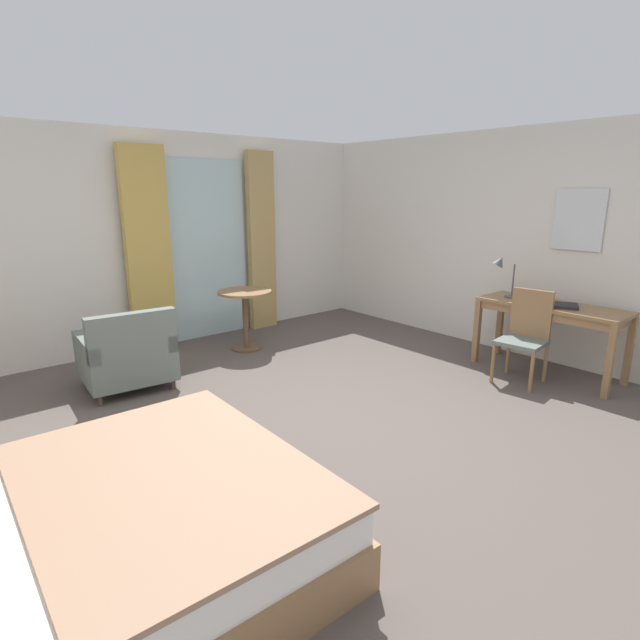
{
  "coord_description": "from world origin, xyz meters",
  "views": [
    {
      "loc": [
        -2.44,
        -2.9,
        1.89
      ],
      "look_at": [
        0.15,
        0.16,
        0.85
      ],
      "focal_mm": 28.14,
      "sensor_mm": 36.0,
      "label": 1
    }
  ],
  "objects_px": {
    "round_cafe_table": "(245,306)",
    "desk_chair": "(525,332)",
    "bed": "(88,543)",
    "closed_book": "(560,305)",
    "armchair_by_window": "(127,356)",
    "desk_lamp": "(503,269)",
    "writing_desk": "(551,313)"
  },
  "relations": [
    {
      "from": "bed",
      "to": "round_cafe_table",
      "type": "distance_m",
      "value": 3.85
    },
    {
      "from": "desk_chair",
      "to": "round_cafe_table",
      "type": "bearing_deg",
      "value": 120.45
    },
    {
      "from": "desk_chair",
      "to": "closed_book",
      "type": "relative_size",
      "value": 2.87
    },
    {
      "from": "desk_lamp",
      "to": "bed",
      "type": "bearing_deg",
      "value": -172.96
    },
    {
      "from": "bed",
      "to": "writing_desk",
      "type": "distance_m",
      "value": 4.64
    },
    {
      "from": "writing_desk",
      "to": "armchair_by_window",
      "type": "relative_size",
      "value": 1.68
    },
    {
      "from": "round_cafe_table",
      "to": "desk_lamp",
      "type": "bearing_deg",
      "value": -49.77
    },
    {
      "from": "closed_book",
      "to": "armchair_by_window",
      "type": "bearing_deg",
      "value": 116.59
    },
    {
      "from": "desk_chair",
      "to": "armchair_by_window",
      "type": "bearing_deg",
      "value": 142.91
    },
    {
      "from": "desk_lamp",
      "to": "armchair_by_window",
      "type": "height_order",
      "value": "desk_lamp"
    },
    {
      "from": "bed",
      "to": "desk_lamp",
      "type": "xyz_separation_m",
      "value": [
        4.52,
        0.56,
        0.81
      ]
    },
    {
      "from": "closed_book",
      "to": "round_cafe_table",
      "type": "xyz_separation_m",
      "value": [
        -1.92,
        2.88,
        -0.23
      ]
    },
    {
      "from": "writing_desk",
      "to": "armchair_by_window",
      "type": "distance_m",
      "value": 4.31
    },
    {
      "from": "bed",
      "to": "round_cafe_table",
      "type": "height_order",
      "value": "bed"
    },
    {
      "from": "writing_desk",
      "to": "desk_lamp",
      "type": "distance_m",
      "value": 0.68
    },
    {
      "from": "desk_chair",
      "to": "closed_book",
      "type": "height_order",
      "value": "desk_chair"
    },
    {
      "from": "armchair_by_window",
      "to": "desk_chair",
      "type": "bearing_deg",
      "value": -37.09
    },
    {
      "from": "desk_chair",
      "to": "closed_book",
      "type": "bearing_deg",
      "value": -27.04
    },
    {
      "from": "round_cafe_table",
      "to": "desk_chair",
      "type": "bearing_deg",
      "value": -59.55
    },
    {
      "from": "round_cafe_table",
      "to": "bed",
      "type": "bearing_deg",
      "value": -133.34
    },
    {
      "from": "desk_lamp",
      "to": "armchair_by_window",
      "type": "xyz_separation_m",
      "value": [
        -3.44,
        1.9,
        -0.74
      ]
    },
    {
      "from": "writing_desk",
      "to": "armchair_by_window",
      "type": "height_order",
      "value": "armchair_by_window"
    },
    {
      "from": "desk_chair",
      "to": "desk_lamp",
      "type": "distance_m",
      "value": 0.79
    },
    {
      "from": "bed",
      "to": "desk_chair",
      "type": "distance_m",
      "value": 4.24
    },
    {
      "from": "desk_chair",
      "to": "armchair_by_window",
      "type": "distance_m",
      "value": 3.95
    },
    {
      "from": "bed",
      "to": "round_cafe_table",
      "type": "relative_size",
      "value": 2.91
    },
    {
      "from": "desk_chair",
      "to": "round_cafe_table",
      "type": "relative_size",
      "value": 1.28
    },
    {
      "from": "bed",
      "to": "closed_book",
      "type": "xyz_separation_m",
      "value": [
        4.56,
        -0.09,
        0.51
      ]
    },
    {
      "from": "closed_book",
      "to": "round_cafe_table",
      "type": "relative_size",
      "value": 0.44
    },
    {
      "from": "writing_desk",
      "to": "desk_chair",
      "type": "height_order",
      "value": "desk_chair"
    },
    {
      "from": "bed",
      "to": "desk_chair",
      "type": "height_order",
      "value": "bed"
    },
    {
      "from": "bed",
      "to": "writing_desk",
      "type": "relative_size",
      "value": 1.46
    }
  ]
}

